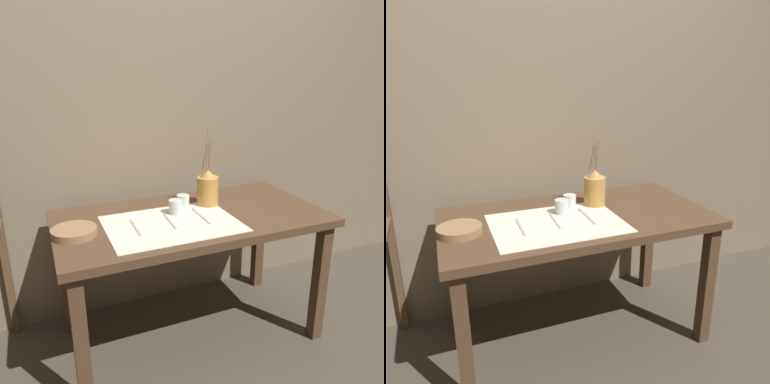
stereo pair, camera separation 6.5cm
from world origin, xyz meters
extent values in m
plane|color=#473F35|center=(0.00, 0.00, 0.00)|extent=(12.00, 12.00, 0.00)
cube|color=#7A6B56|center=(0.00, 0.46, 1.20)|extent=(7.00, 0.06, 2.40)
cube|color=#4C3523|center=(0.00, 0.00, 0.69)|extent=(1.34, 0.71, 0.04)
cube|color=#4C3523|center=(-0.61, -0.29, 0.33)|extent=(0.06, 0.06, 0.67)
cube|color=#4C3523|center=(0.61, -0.29, 0.33)|extent=(0.06, 0.06, 0.67)
cube|color=#4C3523|center=(-0.61, 0.29, 0.33)|extent=(0.06, 0.06, 0.67)
cube|color=#4C3523|center=(0.61, 0.29, 0.33)|extent=(0.06, 0.06, 0.67)
cube|color=brown|center=(-0.90, 0.40, 0.61)|extent=(0.04, 0.04, 1.22)
cube|color=beige|center=(-0.13, -0.07, 0.71)|extent=(0.62, 0.46, 0.00)
cylinder|color=#B7843D|center=(0.14, 0.10, 0.79)|extent=(0.12, 0.12, 0.16)
cone|color=#B7843D|center=(0.14, 0.10, 0.88)|extent=(0.09, 0.09, 0.04)
cylinder|color=#847056|center=(0.14, 0.10, 0.97)|extent=(0.01, 0.01, 0.12)
cylinder|color=#847056|center=(0.12, 0.08, 1.01)|extent=(0.01, 0.01, 0.22)
cylinder|color=#847056|center=(0.14, 0.09, 0.98)|extent=(0.02, 0.04, 0.16)
cylinder|color=#847056|center=(0.16, 0.10, 0.98)|extent=(0.03, 0.00, 0.16)
cylinder|color=#847056|center=(0.13, 0.12, 0.98)|extent=(0.02, 0.02, 0.15)
cylinder|color=#847056|center=(0.14, 0.12, 0.97)|extent=(0.01, 0.01, 0.13)
cylinder|color=#8E6B47|center=(-0.57, -0.03, 0.73)|extent=(0.20, 0.20, 0.04)
cylinder|color=silver|center=(-0.07, 0.04, 0.75)|extent=(0.07, 0.07, 0.07)
cylinder|color=silver|center=(0.00, 0.11, 0.75)|extent=(0.07, 0.07, 0.07)
cube|color=#A8A8AD|center=(-0.30, -0.06, 0.71)|extent=(0.02, 0.20, 0.00)
cube|color=#A8A8AD|center=(-0.13, -0.05, 0.71)|extent=(0.02, 0.20, 0.00)
cube|color=#A8A8AD|center=(0.03, -0.06, 0.71)|extent=(0.02, 0.20, 0.00)
sphere|color=#A8A8AD|center=(0.04, 0.04, 0.72)|extent=(0.02, 0.02, 0.02)
camera|label=1|loc=(-0.69, -1.62, 1.39)|focal=35.00mm
camera|label=2|loc=(-0.63, -1.65, 1.39)|focal=35.00mm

